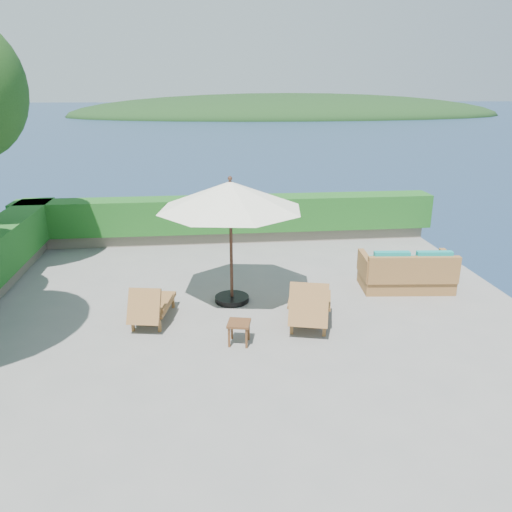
{
  "coord_description": "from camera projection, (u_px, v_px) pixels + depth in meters",
  "views": [
    {
      "loc": [
        -0.79,
        -9.02,
        4.42
      ],
      "look_at": [
        0.3,
        0.8,
        1.1
      ],
      "focal_mm": 35.0,
      "sensor_mm": 36.0,
      "label": 1
    }
  ],
  "objects": [
    {
      "name": "ground",
      "position": [
        246.0,
        321.0,
        9.99
      ],
      "size": [
        12.0,
        12.0,
        0.0
      ],
      "primitive_type": "plane",
      "color": "gray",
      "rests_on": "ground"
    },
    {
      "name": "foundation",
      "position": [
        246.0,
        388.0,
        10.48
      ],
      "size": [
        12.0,
        12.0,
        3.0
      ],
      "primitive_type": "cube",
      "color": "#595346",
      "rests_on": "ocean"
    },
    {
      "name": "ocean",
      "position": [
        246.0,
        445.0,
        10.94
      ],
      "size": [
        600.0,
        600.0,
        0.0
      ],
      "primitive_type": "plane",
      "color": "#152442",
      "rests_on": "ground"
    },
    {
      "name": "offshore_island",
      "position": [
        288.0,
        116.0,
        145.46
      ],
      "size": [
        126.0,
        57.6,
        12.6
      ],
      "primitive_type": "ellipsoid",
      "color": "black",
      "rests_on": "ocean"
    },
    {
      "name": "planter_wall_far",
      "position": [
        229.0,
        235.0,
        15.21
      ],
      "size": [
        12.0,
        0.6,
        0.36
      ],
      "primitive_type": "cube",
      "color": "gray",
      "rests_on": "ground"
    },
    {
      "name": "hedge_far",
      "position": [
        229.0,
        214.0,
        15.0
      ],
      "size": [
        12.4,
        0.9,
        1.0
      ],
      "primitive_type": "cube",
      "color": "#174914",
      "rests_on": "planter_wall_far"
    },
    {
      "name": "patio_umbrella",
      "position": [
        230.0,
        197.0,
        10.18
      ],
      "size": [
        3.72,
        3.72,
        2.75
      ],
      "rotation": [
        0.0,
        0.0,
        0.24
      ],
      "color": "black",
      "rests_on": "ground"
    },
    {
      "name": "lounge_left",
      "position": [
        151.0,
        305.0,
        9.85
      ],
      "size": [
        0.88,
        1.59,
        0.86
      ],
      "rotation": [
        0.0,
        0.0,
        -0.18
      ],
      "color": "brown",
      "rests_on": "ground"
    },
    {
      "name": "lounge_right",
      "position": [
        309.0,
        303.0,
        9.76
      ],
      "size": [
        1.15,
        1.9,
        1.02
      ],
      "rotation": [
        0.0,
        0.0,
        -0.25
      ],
      "color": "brown",
      "rests_on": "ground"
    },
    {
      "name": "side_table",
      "position": [
        239.0,
        326.0,
        9.01
      ],
      "size": [
        0.48,
        0.48,
        0.43
      ],
      "rotation": [
        0.0,
        0.0,
        -0.22
      ],
      "color": "brown",
      "rests_on": "ground"
    },
    {
      "name": "wicker_loveseat",
      "position": [
        407.0,
        273.0,
        11.46
      ],
      "size": [
        2.16,
        1.25,
        1.01
      ],
      "rotation": [
        0.0,
        0.0,
        -0.09
      ],
      "color": "brown",
      "rests_on": "ground"
    }
  ]
}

